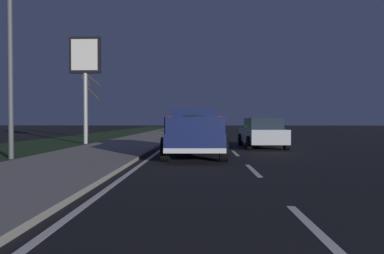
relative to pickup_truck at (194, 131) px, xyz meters
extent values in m
plane|color=black|center=(13.86, -1.75, -0.98)|extent=(144.00, 144.00, 0.00)
cube|color=gray|center=(13.86, 3.95, -0.92)|extent=(108.00, 4.00, 0.12)
cube|color=#1E3819|center=(13.86, 8.95, -0.98)|extent=(108.00, 6.00, 0.01)
cube|color=silver|center=(-9.14, -1.75, -0.98)|extent=(2.40, 0.14, 0.01)
cube|color=silver|center=(-3.87, -1.75, -0.98)|extent=(2.40, 0.14, 0.01)
cube|color=silver|center=(1.23, -1.75, -0.98)|extent=(2.40, 0.14, 0.01)
cube|color=silver|center=(6.45, -1.75, -0.98)|extent=(2.40, 0.14, 0.01)
cube|color=silver|center=(13.24, -1.75, -0.98)|extent=(2.40, 0.14, 0.01)
cube|color=silver|center=(19.21, -1.75, -0.98)|extent=(2.40, 0.14, 0.01)
cube|color=silver|center=(25.28, -1.75, -0.98)|extent=(2.40, 0.14, 0.01)
cube|color=silver|center=(30.47, -1.75, -0.98)|extent=(2.40, 0.14, 0.01)
cube|color=silver|center=(36.14, -1.75, -0.98)|extent=(2.40, 0.14, 0.01)
cube|color=silver|center=(42.12, -1.75, -0.98)|extent=(2.40, 0.14, 0.01)
cube|color=silver|center=(48.65, -1.75, -0.98)|extent=(2.40, 0.14, 0.01)
cube|color=silver|center=(54.12, -1.75, -0.98)|extent=(2.40, 0.14, 0.01)
cube|color=silver|center=(60.42, -1.75, -0.98)|extent=(2.40, 0.14, 0.01)
cube|color=silver|center=(66.68, -1.75, -0.98)|extent=(2.40, 0.14, 0.01)
cube|color=silver|center=(13.86, 1.65, -0.98)|extent=(108.00, 0.14, 0.01)
cube|color=#141E4C|center=(-0.06, 0.00, -0.31)|extent=(5.46, 2.16, 0.60)
cube|color=#141E4C|center=(1.13, 0.03, 0.44)|extent=(2.21, 1.90, 0.90)
cube|color=#1E2833|center=(0.08, 0.00, 0.49)|extent=(0.08, 1.44, 0.50)
cube|color=#141E4C|center=(-1.17, 0.90, 0.27)|extent=(3.03, 0.17, 0.56)
cube|color=#141E4C|center=(-1.11, -0.97, 0.27)|extent=(3.03, 0.17, 0.56)
cube|color=#141E4C|center=(-2.72, -0.08, 0.27)|extent=(0.14, 1.88, 0.56)
cube|color=silver|center=(-2.72, -0.08, -0.53)|extent=(0.18, 2.00, 0.16)
cube|color=red|center=(-2.73, 0.72, 0.47)|extent=(0.06, 0.14, 0.20)
cube|color=red|center=(-2.68, -0.88, 0.47)|extent=(0.06, 0.14, 0.20)
ellipsoid|color=#193823|center=(-1.14, -0.03, 0.31)|extent=(2.64, 1.60, 0.64)
sphere|color=silver|center=(-0.65, 0.34, 0.17)|extent=(0.40, 0.40, 0.40)
sphere|color=beige|center=(-1.73, -0.35, 0.15)|extent=(0.34, 0.34, 0.34)
cylinder|color=black|center=(1.69, 1.05, -0.56)|extent=(0.84, 0.28, 0.84)
cylinder|color=black|center=(1.75, -0.95, -0.56)|extent=(0.84, 0.28, 0.84)
cylinder|color=black|center=(-1.87, 0.94, -0.56)|extent=(0.84, 0.28, 0.84)
cylinder|color=black|center=(-1.81, -1.06, -0.56)|extent=(0.84, 0.28, 0.84)
cube|color=#B2B5BA|center=(4.36, -3.45, -0.35)|extent=(4.44, 1.90, 0.70)
cube|color=#1E2833|center=(4.11, -3.45, 0.28)|extent=(2.50, 1.64, 0.56)
cylinder|color=black|center=(5.84, -2.51, -0.64)|extent=(0.68, 0.22, 0.68)
cylinder|color=black|center=(5.88, -4.31, -0.64)|extent=(0.68, 0.22, 0.68)
cylinder|color=black|center=(2.84, -2.58, -0.64)|extent=(0.68, 0.22, 0.68)
cylinder|color=black|center=(2.89, -4.38, -0.64)|extent=(0.68, 0.22, 0.68)
cube|color=red|center=(2.21, -3.50, -0.30)|extent=(0.12, 1.51, 0.10)
cube|color=#14592D|center=(25.09, 0.01, -0.35)|extent=(4.44, 1.90, 0.70)
cube|color=#1E2833|center=(24.84, 0.01, 0.28)|extent=(2.50, 1.64, 0.56)
cylinder|color=black|center=(26.56, 0.95, -0.64)|extent=(0.68, 0.22, 0.68)
cylinder|color=black|center=(26.61, -0.85, -0.64)|extent=(0.68, 0.22, 0.68)
cylinder|color=black|center=(23.57, 0.88, -0.64)|extent=(0.68, 0.22, 0.68)
cylinder|color=black|center=(23.61, -0.92, -0.64)|extent=(0.68, 0.22, 0.68)
cube|color=red|center=(22.94, -0.04, -0.30)|extent=(0.12, 1.51, 0.10)
cylinder|color=#99999E|center=(7.09, 6.78, 2.27)|extent=(0.24, 0.24, 6.49)
cube|color=black|center=(7.09, 6.78, 4.41)|extent=(0.24, 1.90, 2.20)
cube|color=silver|center=(6.96, 6.78, 4.41)|extent=(0.04, 1.60, 1.87)
cylinder|color=#4C4C51|center=(-1.23, 6.69, 2.58)|extent=(0.18, 0.18, 7.11)
cylinder|color=#423323|center=(15.36, 9.53, 1.92)|extent=(0.28, 0.28, 5.81)
cylinder|color=#423323|center=(15.75, 9.07, 3.95)|extent=(0.74, 1.05, 0.98)
cylinder|color=#423323|center=(15.04, 9.29, 3.90)|extent=(0.73, 0.58, 1.46)
cylinder|color=#423323|center=(14.99, 9.60, 4.38)|extent=(0.82, 0.26, 1.04)
cylinder|color=#423323|center=(15.36, 8.99, 2.78)|extent=(0.10, 1.15, 1.18)
camera|label=1|loc=(-13.56, -0.28, 0.43)|focal=31.96mm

